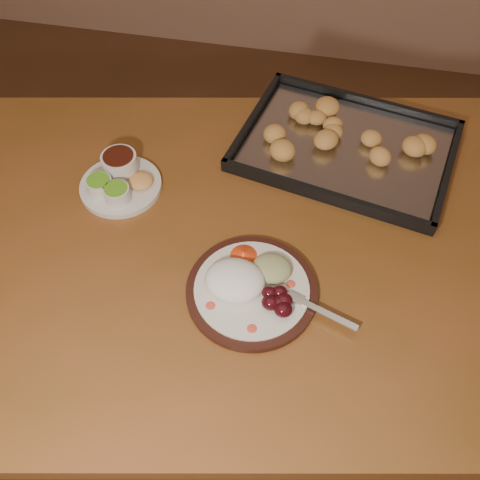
# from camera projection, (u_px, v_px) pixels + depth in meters

# --- Properties ---
(ground) EXTENTS (4.00, 4.00, 0.00)m
(ground) POSITION_uv_depth(u_px,v_px,m) (168.00, 438.00, 1.58)
(ground) COLOR brown
(ground) RESTS_ON ground
(dining_table) EXTENTS (1.65, 1.18, 0.75)m
(dining_table) POSITION_uv_depth(u_px,v_px,m) (217.00, 266.00, 1.16)
(dining_table) COLOR brown
(dining_table) RESTS_ON ground
(dinner_plate) EXTENTS (0.33, 0.25, 0.06)m
(dinner_plate) POSITION_uv_depth(u_px,v_px,m) (250.00, 286.00, 1.00)
(dinner_plate) COLOR black
(dinner_plate) RESTS_ON dining_table
(condiment_saucer) EXTENTS (0.18, 0.18, 0.06)m
(condiment_saucer) POSITION_uv_depth(u_px,v_px,m) (119.00, 180.00, 1.16)
(condiment_saucer) COLOR beige
(condiment_saucer) RESTS_ON dining_table
(baking_tray) EXTENTS (0.54, 0.44, 0.05)m
(baking_tray) POSITION_uv_depth(u_px,v_px,m) (346.00, 145.00, 1.23)
(baking_tray) COLOR black
(baking_tray) RESTS_ON dining_table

